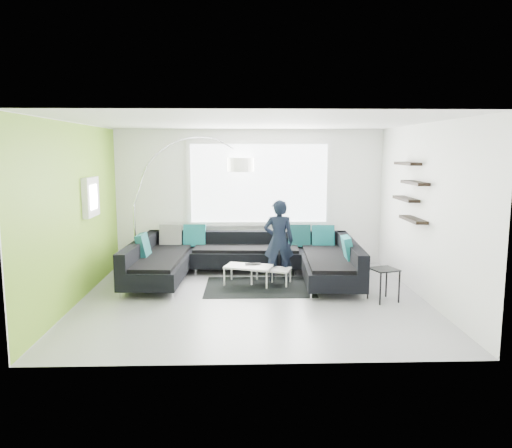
{
  "coord_description": "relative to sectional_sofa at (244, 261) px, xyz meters",
  "views": [
    {
      "loc": [
        -0.19,
        -7.79,
        2.37
      ],
      "look_at": [
        0.09,
        0.9,
        1.08
      ],
      "focal_mm": 35.0,
      "sensor_mm": 36.0,
      "label": 1
    }
  ],
  "objects": [
    {
      "name": "coffee_table",
      "position": [
        0.27,
        -0.23,
        -0.21
      ],
      "size": [
        1.18,
        0.89,
        0.34
      ],
      "primitive_type": "cube",
      "rotation": [
        0.0,
        0.0,
        -0.3
      ],
      "color": "white",
      "rests_on": "ground"
    },
    {
      "name": "room_shell",
      "position": [
        0.15,
        -0.89,
        1.43
      ],
      "size": [
        5.54,
        5.04,
        2.82
      ],
      "color": "white",
      "rests_on": "ground"
    },
    {
      "name": "rug",
      "position": [
        0.26,
        -0.42,
        -0.38
      ],
      "size": [
        1.9,
        1.4,
        0.01
      ],
      "primitive_type": "cube",
      "rotation": [
        0.0,
        0.0,
        -0.01
      ],
      "color": "black",
      "rests_on": "ground"
    },
    {
      "name": "sectional_sofa",
      "position": [
        0.0,
        0.0,
        0.0
      ],
      "size": [
        4.16,
        2.71,
        0.87
      ],
      "rotation": [
        0.0,
        0.0,
        -0.05
      ],
      "color": "black",
      "rests_on": "ground"
    },
    {
      "name": "laptop",
      "position": [
        0.15,
        -0.2,
        -0.03
      ],
      "size": [
        0.33,
        0.26,
        0.02
      ],
      "primitive_type": "imported",
      "rotation": [
        0.0,
        0.0,
        0.13
      ],
      "color": "black",
      "rests_on": "coffee_table"
    },
    {
      "name": "side_table",
      "position": [
        2.19,
        -1.29,
        -0.12
      ],
      "size": [
        0.48,
        0.48,
        0.53
      ],
      "primitive_type": "cube",
      "rotation": [
        0.0,
        0.0,
        0.32
      ],
      "color": "black",
      "rests_on": "ground"
    },
    {
      "name": "ground",
      "position": [
        0.12,
        -1.09,
        -0.38
      ],
      "size": [
        5.5,
        5.5,
        0.0
      ],
      "primitive_type": "plane",
      "color": "#949499",
      "rests_on": "ground"
    },
    {
      "name": "person",
      "position": [
        0.62,
        -0.02,
        0.36
      ],
      "size": [
        0.58,
        0.41,
        1.5
      ],
      "primitive_type": "imported",
      "rotation": [
        0.0,
        0.0,
        3.09
      ],
      "color": "black",
      "rests_on": "ground"
    },
    {
      "name": "arc_lamp",
      "position": [
        -2.17,
        0.93,
        0.94
      ],
      "size": [
        2.61,
        1.34,
        2.66
      ],
      "primitive_type": null,
      "rotation": [
        0.0,
        0.0,
        0.16
      ],
      "color": "white",
      "rests_on": "ground"
    }
  ]
}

